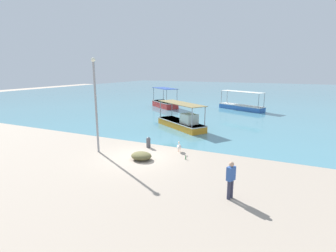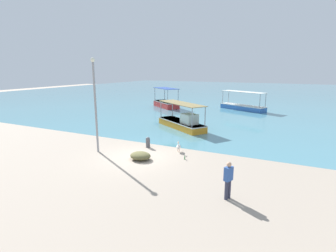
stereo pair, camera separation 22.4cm
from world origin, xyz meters
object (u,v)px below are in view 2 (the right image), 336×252
Objects in this scene: fishing_boat_far_left at (166,103)px; glass_bottle at (185,158)px; fisherman_standing at (228,179)px; fishing_boat_center at (243,106)px; fishing_boat_near_left at (182,122)px; lamp_post at (95,101)px; pelican at (179,147)px; net_pile at (140,156)px; mooring_bollard at (148,142)px.

fishing_boat_far_left is 18.74× the size of glass_bottle.
fisherman_standing reaches higher than glass_bottle.
glass_bottle is (0.52, -21.88, -0.40)m from fishing_boat_center.
fisherman_standing is (7.10, -11.74, 0.31)m from fishing_boat_near_left.
pelican is at bearing 25.14° from lamp_post.
fishing_boat_near_left reaches higher than net_pile.
mooring_bollard is at bearing 109.68° from net_pile.
fishing_boat_center is 8.48× the size of mooring_bollard.
mooring_bollard is at bearing 160.17° from glass_bottle.
fisherman_standing is 6.65m from net_pile.
fishing_boat_far_left is (-7.45, 11.54, -0.01)m from fishing_boat_near_left.
mooring_bollard is at bearing -88.62° from fishing_boat_near_left.
fisherman_standing is (9.52, -2.72, -2.57)m from lamp_post.
net_pile is 4.88× the size of glass_bottle.
fishing_boat_center is 20.66m from pelican.
lamp_post reaches higher than pelican.
lamp_post is (-5.41, -22.99, 2.97)m from fishing_boat_center.
fishing_boat_far_left reaches higher than mooring_bollard.
lamp_post is 4.63m from mooring_bollard.
mooring_bollard is 3.57m from glass_bottle.
net_pile is (-1.52, -2.43, -0.13)m from pelican.
lamp_post reaches higher than glass_bottle.
fishing_boat_near_left is 7.16m from pelican.
pelican is at bearing -69.12° from fishing_boat_near_left.
fishing_boat_far_left reaches higher than fishing_boat_near_left.
mooring_bollard is 2.57m from net_pile.
glass_bottle is at bearing -19.83° from mooring_bollard.
fishing_boat_far_left reaches higher than fishing_boat_center.
pelican is at bearing 128.11° from glass_bottle.
fishing_boat_far_left is 22.33m from glass_bottle.
fishing_boat_near_left is at bearing 121.17° from fisherman_standing.
glass_bottle is (3.51, -7.91, -0.49)m from fishing_boat_near_left.
fishing_boat_far_left is 21.36m from lamp_post.
fisherman_standing is 1.28× the size of net_pile.
mooring_bollard is (2.58, 2.32, -3.07)m from lamp_post.
lamp_post is (-4.97, -2.33, 3.10)m from pelican.
lamp_post is 4.73m from net_pile.
glass_bottle is at bearing -51.89° from pelican.
fishing_boat_far_left is 27.45m from fisherman_standing.
pelican is at bearing -61.24° from fishing_boat_far_left.
fishing_boat_near_left is 13.72m from fisherman_standing.
fishing_boat_center is at bearing 13.09° from fishing_boat_far_left.
fishing_boat_far_left is at bearing -166.91° from fishing_boat_center.
fisherman_standing is at bearing -23.31° from net_pile.
fishing_boat_far_left reaches higher than pelican.
fisherman_standing is at bearing -58.83° from fishing_boat_near_left.
net_pile is at bearing -122.08° from pelican.
fishing_boat_near_left is 0.91× the size of fishing_boat_center.
fishing_boat_near_left is 8.67m from glass_bottle.
fishing_boat_center reaches higher than net_pile.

